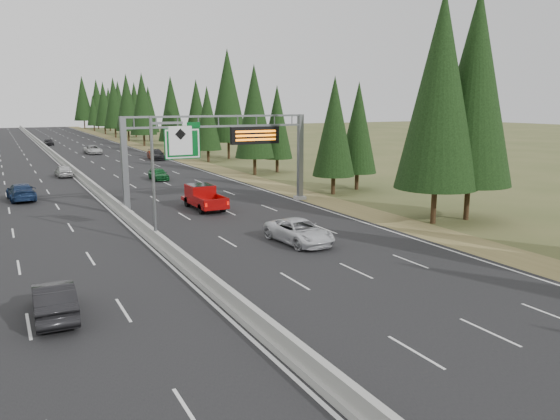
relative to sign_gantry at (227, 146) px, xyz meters
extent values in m
cube|color=black|center=(-8.92, 45.12, -5.23)|extent=(32.00, 260.00, 0.08)
cube|color=olive|center=(8.88, 45.12, -5.24)|extent=(3.60, 260.00, 0.06)
cube|color=gray|center=(-8.92, 45.12, -5.04)|extent=(0.70, 260.00, 0.30)
cube|color=gray|center=(-8.92, 45.12, -4.64)|extent=(0.30, 260.00, 0.60)
cube|color=slate|center=(-8.57, 0.12, -1.29)|extent=(0.45, 0.45, 7.80)
cube|color=gray|center=(-8.57, 0.12, -5.04)|extent=(0.90, 0.90, 0.30)
cube|color=slate|center=(7.28, 0.12, -1.29)|extent=(0.45, 0.45, 7.80)
cube|color=gray|center=(7.28, 0.12, -5.04)|extent=(0.90, 0.90, 0.30)
cube|color=slate|center=(-0.64, 0.12, 2.53)|extent=(15.85, 0.35, 0.16)
cube|color=slate|center=(-0.64, 0.12, 1.69)|extent=(15.85, 0.35, 0.16)
cube|color=#054C19|center=(-3.92, -0.13, 0.36)|extent=(3.00, 0.10, 2.50)
cube|color=silver|center=(-3.92, -0.19, 0.36)|extent=(2.85, 0.02, 2.35)
cube|color=#054C19|center=(-2.92, -0.13, 1.86)|extent=(1.10, 0.10, 0.45)
cube|color=black|center=(2.58, -0.18, 0.86)|extent=(4.50, 0.40, 1.50)
cube|color=orange|center=(2.58, -0.40, 1.21)|extent=(3.80, 0.02, 0.18)
cube|color=orange|center=(2.58, -0.40, 0.86)|extent=(3.80, 0.02, 0.18)
cube|color=orange|center=(2.58, -0.40, 0.51)|extent=(3.80, 0.02, 0.18)
cylinder|color=slate|center=(-8.92, -9.88, -1.19)|extent=(0.20, 0.20, 8.00)
cube|color=gray|center=(-8.92, -9.88, -5.09)|extent=(0.50, 0.50, 0.20)
cube|color=slate|center=(-7.92, -9.88, 2.41)|extent=(2.00, 0.15, 0.15)
cube|color=silver|center=(-7.12, -10.00, 1.31)|extent=(1.50, 0.06, 1.80)
cylinder|color=black|center=(11.22, -13.19, -3.92)|extent=(0.40, 0.40, 2.69)
cone|color=black|center=(11.22, -13.19, 4.49)|extent=(6.06, 6.06, 14.14)
cylinder|color=black|center=(14.45, -13.35, -3.89)|extent=(0.40, 0.40, 2.77)
cone|color=black|center=(14.45, -13.35, 4.76)|extent=(6.23, 6.23, 14.53)
cylinder|color=black|center=(11.86, 1.53, -4.35)|extent=(0.40, 0.40, 1.84)
cone|color=black|center=(11.86, 1.53, 1.39)|extent=(4.13, 4.13, 9.64)
cylinder|color=black|center=(15.65, 2.88, -4.39)|extent=(0.40, 0.40, 1.77)
cone|color=black|center=(15.65, 2.88, 1.14)|extent=(3.98, 3.98, 9.28)
cylinder|color=black|center=(11.22, 18.55, -4.18)|extent=(0.40, 0.40, 2.17)
cone|color=black|center=(11.22, 18.55, 2.60)|extent=(4.88, 4.88, 11.39)
cylinder|color=black|center=(14.96, 19.68, -4.38)|extent=(0.40, 0.40, 1.78)
cone|color=black|center=(14.96, 19.68, 1.19)|extent=(4.01, 4.01, 9.36)
cylinder|color=black|center=(11.31, 35.59, -4.36)|extent=(0.40, 0.40, 1.82)
cone|color=black|center=(11.31, 35.59, 1.34)|extent=(4.10, 4.10, 9.58)
cylinder|color=black|center=(15.94, 38.69, -3.89)|extent=(0.40, 0.40, 2.77)
cone|color=black|center=(15.94, 38.69, 4.76)|extent=(6.22, 6.22, 14.52)
cylinder|color=black|center=(10.79, 52.59, -4.18)|extent=(0.40, 0.40, 2.17)
cone|color=black|center=(10.79, 52.59, 2.60)|extent=(4.89, 4.89, 11.40)
cylinder|color=black|center=(15.20, 51.83, -4.23)|extent=(0.40, 0.40, 2.09)
cone|color=black|center=(15.20, 51.83, 2.30)|extent=(4.70, 4.70, 10.96)
cylinder|color=black|center=(10.12, 70.71, -4.07)|extent=(0.40, 0.40, 2.40)
cone|color=black|center=(10.12, 70.71, 3.44)|extent=(5.40, 5.40, 12.61)
cylinder|color=black|center=(15.54, 69.64, -4.38)|extent=(0.40, 0.40, 1.77)
cone|color=black|center=(15.54, 69.64, 1.14)|extent=(3.98, 3.98, 9.28)
cylinder|color=black|center=(10.45, 86.87, -4.03)|extent=(0.40, 0.40, 2.48)
cone|color=black|center=(10.45, 86.87, 3.71)|extent=(5.57, 5.57, 13.00)
cylinder|color=black|center=(15.16, 85.82, -4.25)|extent=(0.40, 0.40, 2.03)
cone|color=black|center=(15.16, 85.82, 2.11)|extent=(4.58, 4.58, 10.68)
cylinder|color=black|center=(10.33, 101.65, -4.05)|extent=(0.40, 0.40, 2.44)
cone|color=black|center=(10.33, 101.65, 3.58)|extent=(5.49, 5.49, 12.82)
cylinder|color=black|center=(15.69, 102.14, -4.13)|extent=(0.40, 0.40, 2.27)
cone|color=black|center=(15.69, 102.14, 2.96)|extent=(5.11, 5.11, 11.91)
cylinder|color=black|center=(10.78, 118.85, -4.09)|extent=(0.40, 0.40, 2.36)
cone|color=black|center=(10.78, 118.85, 3.30)|extent=(5.32, 5.32, 12.41)
cylinder|color=black|center=(15.18, 120.21, -4.06)|extent=(0.40, 0.40, 2.42)
cone|color=black|center=(15.18, 120.21, 3.49)|extent=(5.44, 5.44, 12.69)
cylinder|color=black|center=(10.88, 138.41, -4.37)|extent=(0.40, 0.40, 1.80)
cone|color=black|center=(10.88, 138.41, 1.26)|extent=(4.05, 4.05, 9.45)
cylinder|color=black|center=(15.74, 138.09, -4.18)|extent=(0.40, 0.40, 2.18)
cone|color=black|center=(15.74, 138.09, 2.65)|extent=(4.91, 4.91, 11.47)
cylinder|color=black|center=(10.38, 155.32, -3.84)|extent=(0.40, 0.40, 2.86)
cone|color=black|center=(10.38, 155.32, 5.11)|extent=(6.44, 6.44, 15.03)
cylinder|color=black|center=(14.75, 154.07, -3.92)|extent=(0.40, 0.40, 2.69)
cone|color=black|center=(14.75, 154.07, 4.48)|extent=(6.05, 6.05, 14.11)
imported|color=silver|center=(-0.72, -13.88, -4.43)|extent=(2.94, 5.62, 1.51)
cylinder|color=black|center=(-3.16, -2.16, -4.76)|extent=(0.32, 0.87, 0.87)
cylinder|color=black|center=(-1.32, -2.16, -4.76)|extent=(0.32, 0.87, 0.87)
cylinder|color=black|center=(-3.16, 1.41, -4.76)|extent=(0.32, 0.87, 0.87)
cylinder|color=black|center=(-1.32, 1.41, -4.76)|extent=(0.32, 0.87, 0.87)
cube|color=#990909|center=(-2.24, -0.32, -4.59)|extent=(2.16, 6.06, 0.32)
cube|color=#990909|center=(-2.24, 0.65, -3.84)|extent=(2.06, 2.38, 1.19)
cube|color=black|center=(-2.24, 0.65, -3.51)|extent=(1.84, 2.06, 0.60)
cube|color=#990909|center=(-3.27, -1.94, -4.21)|extent=(0.11, 2.60, 0.65)
cube|color=#990909|center=(-1.21, -1.94, -4.21)|extent=(0.11, 2.60, 0.65)
cube|color=#990909|center=(-2.24, -3.24, -4.21)|extent=(2.16, 0.11, 0.65)
imported|color=#145825|center=(-0.92, 18.94, -4.48)|extent=(1.68, 4.14, 1.41)
imported|color=maroon|center=(4.73, 43.05, -4.54)|extent=(1.76, 4.05, 1.30)
imported|color=black|center=(4.97, 41.73, -4.41)|extent=(2.63, 5.50, 1.55)
imported|color=beige|center=(-2.36, 56.47, -4.46)|extent=(2.75, 5.38, 1.45)
imported|color=black|center=(-7.42, 81.18, -4.50)|extent=(1.85, 4.13, 1.38)
imported|color=black|center=(-15.87, -19.88, -4.42)|extent=(1.73, 4.68, 1.53)
imported|color=#16294E|center=(-15.74, 11.51, -4.41)|extent=(2.56, 5.53, 1.57)
imported|color=#BBBBBB|center=(-10.42, 26.90, -4.47)|extent=(1.85, 4.30, 1.45)
camera|label=1|loc=(-17.46, -43.37, 3.66)|focal=35.00mm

